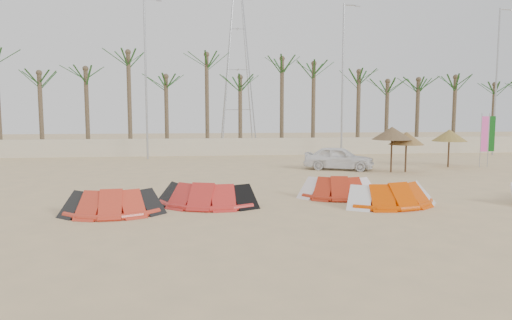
{
  "coord_description": "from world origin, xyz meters",
  "views": [
    {
      "loc": [
        -2.2,
        -12.53,
        3.24
      ],
      "look_at": [
        0.0,
        6.0,
        1.3
      ],
      "focal_mm": 32.0,
      "sensor_mm": 36.0,
      "label": 1
    }
  ],
  "objects": [
    {
      "name": "ground",
      "position": [
        0.0,
        0.0,
        0.0
      ],
      "size": [
        120.0,
        120.0,
        0.0
      ],
      "primitive_type": "plane",
      "color": "#DEBA82",
      "rests_on": "ground"
    },
    {
      "name": "boundary_wall",
      "position": [
        0.0,
        22.0,
        0.65
      ],
      "size": [
        60.0,
        0.3,
        1.3
      ],
      "primitive_type": "cube",
      "color": "beige",
      "rests_on": "ground"
    },
    {
      "name": "palm_line",
      "position": [
        0.67,
        23.5,
        6.44
      ],
      "size": [
        52.0,
        4.0,
        7.7
      ],
      "color": "brown",
      "rests_on": "ground"
    },
    {
      "name": "lamp_b",
      "position": [
        -5.96,
        20.0,
        5.77
      ],
      "size": [
        1.25,
        0.14,
        11.0
      ],
      "color": "#A5A8AD",
      "rests_on": "ground"
    },
    {
      "name": "lamp_c",
      "position": [
        8.04,
        20.0,
        5.77
      ],
      "size": [
        1.25,
        0.14,
        11.0
      ],
      "color": "#A5A8AD",
      "rests_on": "ground"
    },
    {
      "name": "lamp_d",
      "position": [
        20.04,
        20.0,
        5.77
      ],
      "size": [
        1.25,
        0.14,
        11.0
      ],
      "color": "#A5A8AD",
      "rests_on": "ground"
    },
    {
      "name": "pylon",
      "position": [
        1.0,
        28.0,
        0.0
      ],
      "size": [
        3.0,
        3.0,
        14.0
      ],
      "primitive_type": null,
      "color": "#A5A8AD",
      "rests_on": "ground"
    },
    {
      "name": "kite_red_left",
      "position": [
        -5.04,
        2.37,
        0.42
      ],
      "size": [
        3.19,
        1.7,
        0.9
      ],
      "color": "red",
      "rests_on": "ground"
    },
    {
      "name": "kite_red_mid",
      "position": [
        -2.09,
        3.42,
        0.42
      ],
      "size": [
        3.8,
        2.41,
        0.9
      ],
      "color": "red",
      "rests_on": "ground"
    },
    {
      "name": "kite_red_right",
      "position": [
        2.9,
        4.29,
        0.42
      ],
      "size": [
        3.13,
        1.97,
        0.9
      ],
      "color": "#B52B14",
      "rests_on": "ground"
    },
    {
      "name": "kite_orange",
      "position": [
        4.37,
        2.7,
        0.42
      ],
      "size": [
        3.69,
        2.22,
        0.9
      ],
      "color": "#DF4500",
      "rests_on": "ground"
    },
    {
      "name": "parasol_left",
      "position": [
        8.03,
        11.12,
        2.13
      ],
      "size": [
        2.15,
        2.15,
        2.48
      ],
      "color": "#4C331E",
      "rests_on": "ground"
    },
    {
      "name": "parasol_mid",
      "position": [
        8.85,
        11.09,
        1.85
      ],
      "size": [
        1.88,
        1.88,
        2.21
      ],
      "color": "#4C331E",
      "rests_on": "ground"
    },
    {
      "name": "parasol_right",
      "position": [
        12.38,
        12.94,
        1.9
      ],
      "size": [
        2.02,
        2.02,
        2.25
      ],
      "color": "#4C331E",
      "rests_on": "ground"
    },
    {
      "name": "flag_pink",
      "position": [
        14.33,
        12.61,
        1.9
      ],
      "size": [
        0.45,
        0.05,
        3.2
      ],
      "color": "#A5A8AD",
      "rests_on": "ground"
    },
    {
      "name": "flag_green",
      "position": [
        14.84,
        12.63,
        1.9
      ],
      "size": [
        0.45,
        0.08,
        3.21
      ],
      "color": "#A5A8AD",
      "rests_on": "ground"
    },
    {
      "name": "car",
      "position": [
        5.54,
        12.59,
        0.67
      ],
      "size": [
        4.21,
        3.03,
        1.33
      ],
      "primitive_type": "imported",
      "rotation": [
        0.0,
        0.0,
        1.15
      ],
      "color": "white",
      "rests_on": "ground"
    }
  ]
}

